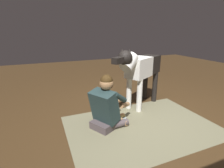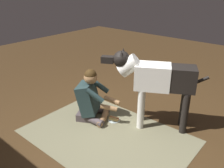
{
  "view_description": "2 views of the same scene",
  "coord_description": "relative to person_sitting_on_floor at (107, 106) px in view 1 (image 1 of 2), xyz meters",
  "views": [
    {
      "loc": [
        1.53,
        2.3,
        1.5
      ],
      "look_at": [
        0.42,
        -0.38,
        0.6
      ],
      "focal_mm": 28.11,
      "sensor_mm": 36.0,
      "label": 1
    },
    {
      "loc": [
        -1.78,
        2.33,
        2.1
      ],
      "look_at": [
        0.39,
        -0.25,
        0.62
      ],
      "focal_mm": 37.99,
      "sensor_mm": 36.0,
      "label": 2
    }
  ],
  "objects": [
    {
      "name": "ground_plane",
      "position": [
        -0.65,
        0.05,
        -0.35
      ],
      "size": [
        12.91,
        12.91,
        0.0
      ],
      "primitive_type": "plane",
      "color": "#402C17"
    },
    {
      "name": "person_sitting_on_floor",
      "position": [
        0.0,
        0.0,
        0.0
      ],
      "size": [
        0.74,
        0.63,
        0.86
      ],
      "color": "#4D4245",
      "rests_on": "ground"
    },
    {
      "name": "large_dog",
      "position": [
        -0.88,
        -0.48,
        0.43
      ],
      "size": [
        1.39,
        0.84,
        1.2
      ],
      "color": "white",
      "rests_on": "ground"
    },
    {
      "name": "area_rug",
      "position": [
        -0.52,
        0.22,
        -0.35
      ],
      "size": [
        2.34,
        1.62,
        0.01
      ],
      "primitive_type": "cube",
      "color": "#706D51",
      "rests_on": "ground"
    },
    {
      "name": "hot_dog_on_plate",
      "position": [
        -0.33,
        -0.18,
        -0.33
      ],
      "size": [
        0.2,
        0.2,
        0.06
      ],
      "color": "silver",
      "rests_on": "ground"
    }
  ]
}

